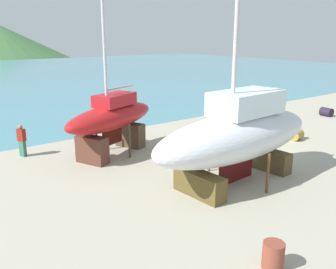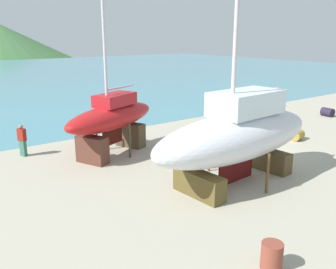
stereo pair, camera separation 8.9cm
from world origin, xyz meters
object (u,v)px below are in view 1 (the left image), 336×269
Objects in this scene: sailboat_far_slipway at (239,134)px; barrel_by_slipway at (297,135)px; barrel_tipped_center at (326,112)px; worker at (22,140)px; sailboat_small_center at (112,118)px; barrel_rust_near at (273,256)px.

barrel_by_slipway is (7.79, 2.24, -1.86)m from sailboat_far_slipway.
barrel_tipped_center is at bearing 18.36° from barrel_by_slipway.
sailboat_far_slipway is at bearing -80.02° from worker.
sailboat_small_center is 12.66× the size of barrel_tipped_center.
sailboat_small_center is 18.30m from barrel_tipped_center.
barrel_by_slipway is 13.63m from barrel_rust_near.
barrel_rust_near is (-3.82, -4.89, -1.78)m from sailboat_far_slipway.
worker is 14.31m from barrel_rust_near.
sailboat_far_slipway reaches higher than sailboat_small_center.
worker is at bearing -55.11° from sailboat_small_center.
barrel_rust_near is at bearing -153.39° from barrel_tipped_center.
barrel_tipped_center is at bearing -166.67° from sailboat_far_slipway.
barrel_by_slipway is (10.35, -4.36, -1.66)m from sailboat_small_center.
sailboat_far_slipway reaches higher than barrel_tipped_center.
barrel_rust_near is at bearing 48.14° from sailboat_far_slipway.
sailboat_far_slipway is at bearing -163.95° from barrel_by_slipway.
worker is at bearing 169.00° from barrel_tipped_center.
sailboat_small_center reaches higher than barrel_tipped_center.
barrel_by_slipway is at bearing 31.57° from barrel_rust_near.
sailboat_far_slipway is 9.60× the size of worker.
sailboat_small_center is at bearing -57.91° from worker.
worker is at bearing 101.17° from barrel_rust_near.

